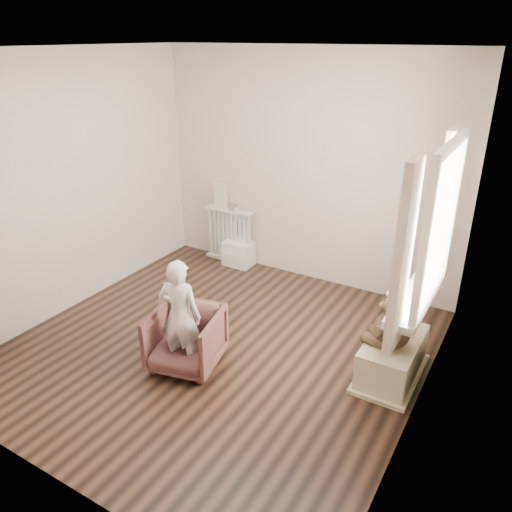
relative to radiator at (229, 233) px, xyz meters
The scene contains 19 objects.
floor 1.98m from the radiator, 60.07° to the right, with size 3.60×3.60×0.01m, color black.
ceiling 2.94m from the radiator, 60.07° to the right, with size 3.60×3.60×0.01m, color white.
back_wall 1.33m from the radiator, ahead, with size 3.60×0.02×2.60m, color beige.
front_wall 3.72m from the radiator, 74.47° to the right, with size 3.60×0.02×2.60m, color beige.
left_wall 2.08m from the radiator, 116.37° to the right, with size 0.02×3.60×2.60m, color beige.
right_wall 3.36m from the radiator, 31.26° to the right, with size 0.02×3.60×2.60m, color beige.
window 3.24m from the radiator, 26.84° to the right, with size 0.03×0.90×1.10m, color white.
window_sill 3.01m from the radiator, 27.62° to the right, with size 0.22×1.10×0.06m, color silver.
curtain_left 3.41m from the radiator, 36.69° to the right, with size 0.06×0.26×1.30m, color beige.
curtain_right 2.92m from the radiator, 17.20° to the right, with size 0.06×0.26×1.30m, color beige.
radiator is the anchor object (origin of this frame).
paper_doll 0.49m from the radiator, behind, with size 0.19×0.02×0.31m, color beige.
tin_a 0.35m from the radiator, ahead, with size 0.10×0.10×0.06m, color #A59E8C.
toy_vanity 0.19m from the radiator, 11.08° to the right, with size 0.36×0.26×0.57m, color silver.
armchair 2.23m from the radiator, 66.53° to the right, with size 0.58×0.59×0.54m, color #56302D.
child 2.28m from the radiator, 67.03° to the right, with size 0.37×0.24×1.02m, color silver.
toy_bench 2.80m from the radiator, 27.13° to the right, with size 0.41×0.77×0.36m, color beige.
teddy_bear 2.86m from the radiator, 29.16° to the right, with size 0.39×0.30×0.48m, color #332416, non-canonical shape.
plush_cat 2.90m from the radiator, 22.28° to the right, with size 0.15×0.24×0.20m, color #6E675C, non-canonical shape.
Camera 1 is at (2.31, -3.20, 2.70)m, focal length 35.00 mm.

